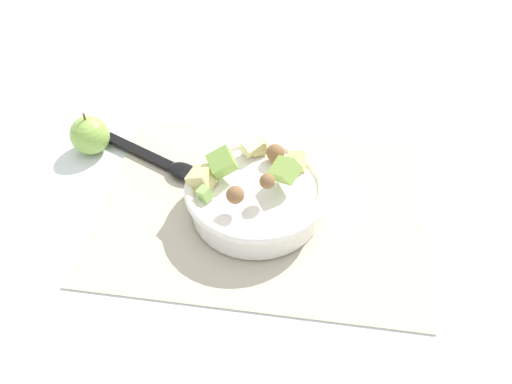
% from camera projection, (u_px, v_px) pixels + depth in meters
% --- Properties ---
extents(ground_plane, '(2.40, 2.40, 0.00)m').
position_uv_depth(ground_plane, '(261.00, 208.00, 0.77)').
color(ground_plane, silver).
extents(placemat, '(0.48, 0.36, 0.01)m').
position_uv_depth(placemat, '(261.00, 206.00, 0.77)').
color(placemat, '#BCB299').
rests_on(placemat, ground_plane).
extents(salad_bowl, '(0.21, 0.21, 0.10)m').
position_uv_depth(salad_bowl, '(256.00, 194.00, 0.74)').
color(salad_bowl, white).
rests_on(salad_bowl, placemat).
extents(serving_spoon, '(0.20, 0.11, 0.01)m').
position_uv_depth(serving_spoon, '(163.00, 162.00, 0.83)').
color(serving_spoon, black).
rests_on(serving_spoon, placemat).
extents(whole_apple, '(0.07, 0.07, 0.08)m').
position_uv_depth(whole_apple, '(90.00, 135.00, 0.84)').
color(whole_apple, '#8CB74C').
rests_on(whole_apple, ground_plane).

